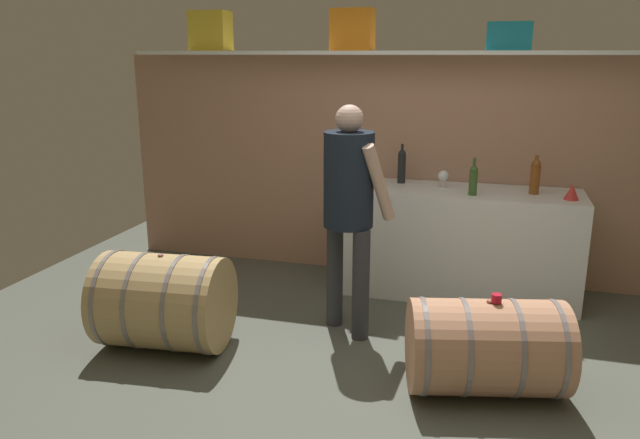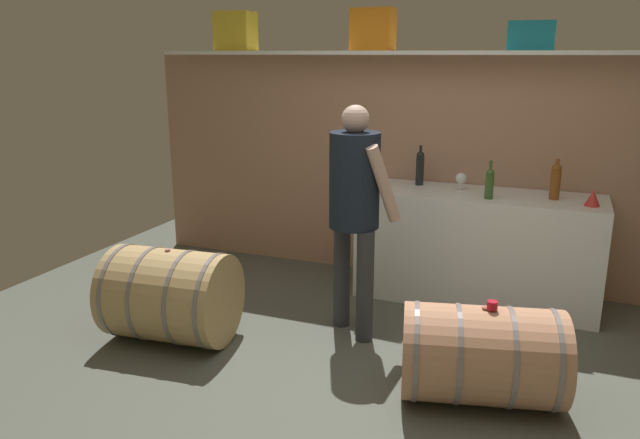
% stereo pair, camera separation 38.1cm
% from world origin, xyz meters
% --- Properties ---
extents(ground_plane, '(6.68, 7.43, 0.02)m').
position_xyz_m(ground_plane, '(0.00, 0.53, -0.01)').
color(ground_plane, '#51554B').
extents(back_wall_panel, '(5.48, 0.10, 1.92)m').
position_xyz_m(back_wall_panel, '(0.00, 2.12, 0.96)').
color(back_wall_panel, tan).
rests_on(back_wall_panel, ground).
extents(high_shelf_board, '(5.04, 0.40, 0.03)m').
position_xyz_m(high_shelf_board, '(0.00, 1.97, 1.94)').
color(high_shelf_board, white).
rests_on(high_shelf_board, back_wall_panel).
extents(toolcase_yellow, '(0.34, 0.30, 0.34)m').
position_xyz_m(toolcase_yellow, '(-1.89, 1.97, 2.12)').
color(toolcase_yellow, yellow).
rests_on(toolcase_yellow, high_shelf_board).
extents(toolcase_orange, '(0.36, 0.21, 0.34)m').
position_xyz_m(toolcase_orange, '(-0.61, 1.97, 2.12)').
color(toolcase_orange, orange).
rests_on(toolcase_orange, high_shelf_board).
extents(toolcase_teal, '(0.34, 0.27, 0.21)m').
position_xyz_m(toolcase_teal, '(0.63, 1.97, 2.06)').
color(toolcase_teal, '#157589').
rests_on(toolcase_teal, high_shelf_board).
extents(work_cabinet, '(1.86, 0.65, 0.88)m').
position_xyz_m(work_cabinet, '(0.37, 1.73, 0.44)').
color(work_cabinet, white).
rests_on(work_cabinet, ground).
extents(wine_bottle_dark, '(0.07, 0.07, 0.33)m').
position_xyz_m(wine_bottle_dark, '(-0.15, 1.88, 1.02)').
color(wine_bottle_dark, black).
rests_on(wine_bottle_dark, work_cabinet).
extents(wine_bottle_amber, '(0.07, 0.07, 0.31)m').
position_xyz_m(wine_bottle_amber, '(0.91, 1.74, 1.02)').
color(wine_bottle_amber, brown).
rests_on(wine_bottle_amber, work_cabinet).
extents(wine_bottle_green, '(0.06, 0.06, 0.29)m').
position_xyz_m(wine_bottle_green, '(0.45, 1.57, 1.00)').
color(wine_bottle_green, '#345726').
rests_on(wine_bottle_green, work_cabinet).
extents(wine_glass, '(0.09, 0.09, 0.14)m').
position_xyz_m(wine_glass, '(0.21, 1.78, 0.97)').
color(wine_glass, white).
rests_on(wine_glass, work_cabinet).
extents(red_funnel, '(0.11, 0.11, 0.12)m').
position_xyz_m(red_funnel, '(1.17, 1.61, 0.93)').
color(red_funnel, red).
rests_on(red_funnel, work_cabinet).
extents(wine_barrel_near, '(0.99, 0.75, 0.58)m').
position_xyz_m(wine_barrel_near, '(0.63, 0.19, 0.28)').
color(wine_barrel_near, tan).
rests_on(wine_barrel_near, ground).
extents(wine_barrel_far, '(0.88, 0.71, 0.66)m').
position_xyz_m(wine_barrel_far, '(-1.47, 0.20, 0.33)').
color(wine_barrel_far, tan).
rests_on(wine_barrel_far, ground).
extents(tasting_cup, '(0.06, 0.06, 0.05)m').
position_xyz_m(tasting_cup, '(0.66, 0.19, 0.59)').
color(tasting_cup, red).
rests_on(tasting_cup, wine_barrel_near).
extents(winemaker_pouring, '(0.52, 0.48, 1.61)m').
position_xyz_m(winemaker_pouring, '(-0.34, 0.77, 0.99)').
color(winemaker_pouring, '#2F3136').
rests_on(winemaker_pouring, ground).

